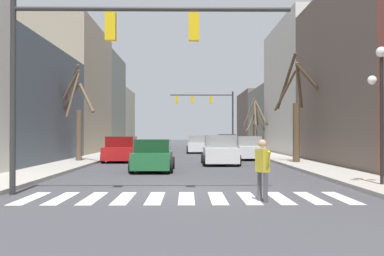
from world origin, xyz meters
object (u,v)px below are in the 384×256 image
object	(u,v)px
car_parked_left_far	(248,149)
street_tree_left_far	(75,114)
car_parked_left_mid	(198,145)
car_parked_right_near	(227,143)
traffic_signal_near	(99,47)
street_tree_right_mid	(255,125)
pedestrian_on_left_sidewalk	(262,165)
traffic_signal_far	(210,106)
street_lamp_right_corner	(382,87)
car_parked_left_near	(220,151)
street_tree_left_near	(297,112)
car_driving_toward_lane	(122,150)
street_tree_right_near	(255,132)
car_parked_right_mid	(153,156)

from	to	relation	value
car_parked_left_far	street_tree_left_far	size ratio (longest dim) A/B	0.78
car_parked_left_mid	car_parked_right_near	world-z (taller)	car_parked_right_near
traffic_signal_near	street_tree_right_mid	world-z (taller)	traffic_signal_near
pedestrian_on_left_sidewalk	street_tree_left_far	world-z (taller)	street_tree_left_far
traffic_signal_far	street_lamp_right_corner	distance (m)	36.87
traffic_signal_far	car_parked_left_near	xyz separation A→B (m)	(-0.68, -24.87, -4.19)
street_lamp_right_corner	car_parked_left_mid	xyz separation A→B (m)	(-5.56, 28.08, -2.65)
car_parked_left_near	traffic_signal_near	bearing A→B (deg)	160.33
traffic_signal_near	pedestrian_on_left_sidewalk	world-z (taller)	traffic_signal_near
car_parked_left_far	street_tree_left_near	xyz separation A→B (m)	(2.31, -5.14, 2.41)
car_parked_left_mid	pedestrian_on_left_sidewalk	bearing A→B (deg)	-178.09
traffic_signal_far	car_driving_toward_lane	world-z (taller)	traffic_signal_far
traffic_signal_far	street_tree_left_near	distance (m)	24.82
street_tree_left_far	street_tree_right_mid	bearing A→B (deg)	49.89
car_parked_left_far	street_tree_left_far	distance (m)	12.35
car_parked_left_far	street_tree_right_near	bearing A→B (deg)	-10.92
car_driving_toward_lane	street_tree_right_mid	world-z (taller)	street_tree_right_mid
street_lamp_right_corner	street_tree_right_mid	distance (m)	30.50
car_parked_left_near	street_tree_left_far	size ratio (longest dim) A/B	0.67
car_driving_toward_lane	street_tree_left_near	xyz separation A→B (m)	(11.08, -2.59, 2.41)
traffic_signal_far	car_parked_left_mid	world-z (taller)	traffic_signal_far
car_parked_right_mid	car_driving_toward_lane	bearing A→B (deg)	-160.52
pedestrian_on_left_sidewalk	street_tree_right_near	xyz separation A→B (m)	(5.01, 34.04, 1.03)
car_parked_left_far	car_parked_right_near	size ratio (longest dim) A/B	1.12
traffic_signal_near	street_tree_left_near	world-z (taller)	street_tree_left_near
car_parked_left_far	car_parked_left_near	xyz separation A→B (m)	(-2.42, -5.59, 0.04)
car_driving_toward_lane	car_parked_left_far	distance (m)	9.13
car_parked_left_near	street_tree_right_near	xyz separation A→B (m)	(5.10, 19.47, 1.22)
traffic_signal_far	street_tree_left_near	world-z (taller)	street_tree_left_near
street_tree_right_near	street_tree_right_mid	bearing A→B (deg)	-97.83
street_tree_left_near	car_parked_left_far	bearing A→B (deg)	114.22
street_tree_right_mid	street_tree_left_far	bearing A→B (deg)	-130.11
car_parked_right_mid	traffic_signal_near	bearing A→B (deg)	-6.72
car_parked_left_far	pedestrian_on_left_sidewalk	world-z (taller)	pedestrian_on_left_sidewalk
street_lamp_right_corner	car_parked_right_mid	distance (m)	11.34
street_lamp_right_corner	car_parked_left_near	bearing A→B (deg)	111.43
traffic_signal_near	traffic_signal_far	size ratio (longest dim) A/B	1.18
car_parked_right_mid	street_tree_left_far	size ratio (longest dim) A/B	0.69
traffic_signal_far	car_parked_left_mid	size ratio (longest dim) A/B	1.60
car_parked_left_far	car_parked_right_near	world-z (taller)	car_parked_right_near
traffic_signal_near	car_parked_left_near	size ratio (longest dim) A/B	2.07
traffic_signal_near	car_parked_left_mid	distance (m)	29.90
traffic_signal_near	traffic_signal_far	distance (m)	38.35
car_parked_left_far	street_tree_right_mid	world-z (taller)	street_tree_right_mid
car_parked_left_far	car_parked_right_mid	distance (m)	11.79
car_parked_right_near	traffic_signal_near	bearing A→B (deg)	168.61
car_parked_right_mid	street_tree_right_near	world-z (taller)	street_tree_right_near
traffic_signal_near	street_tree_left_far	bearing A→B (deg)	106.48
street_tree_right_mid	car_parked_right_near	bearing A→B (deg)	130.10
car_driving_toward_lane	car_parked_right_mid	size ratio (longest dim) A/B	1.06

